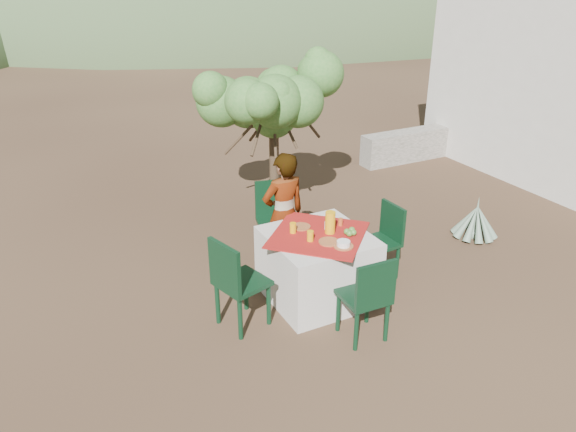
% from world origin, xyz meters
% --- Properties ---
extents(ground, '(160.00, 160.00, 0.00)m').
position_xyz_m(ground, '(0.00, 0.00, 0.00)').
color(ground, '#312116').
rests_on(ground, ground).
extents(table, '(1.30, 1.30, 0.76)m').
position_xyz_m(table, '(-0.52, 0.20, 0.38)').
color(table, silver).
rests_on(table, ground).
extents(chair_far, '(0.54, 0.54, 0.96)m').
position_xyz_m(chair_far, '(-0.51, 1.24, 0.53)').
color(chair_far, black).
rests_on(chair_far, ground).
extents(chair_near, '(0.44, 0.44, 0.91)m').
position_xyz_m(chair_near, '(-0.48, -0.69, 0.50)').
color(chair_near, black).
rests_on(chair_near, ground).
extents(chair_left, '(0.55, 0.55, 0.97)m').
position_xyz_m(chair_left, '(-1.51, 0.08, 0.54)').
color(chair_left, black).
rests_on(chair_left, ground).
extents(chair_right, '(0.42, 0.42, 0.87)m').
position_xyz_m(chair_right, '(0.40, 0.27, 0.48)').
color(chair_right, black).
rests_on(chair_right, ground).
extents(person, '(0.56, 0.38, 1.46)m').
position_xyz_m(person, '(-0.59, 0.87, 0.73)').
color(person, '#8C6651').
rests_on(person, ground).
extents(shrub_tree, '(1.72, 1.69, 2.03)m').
position_xyz_m(shrub_tree, '(0.00, 2.25, 1.60)').
color(shrub_tree, '#3F311F').
rests_on(shrub_tree, ground).
extents(agave, '(0.60, 0.60, 0.64)m').
position_xyz_m(agave, '(2.07, 0.50, 0.21)').
color(agave, slate).
rests_on(agave, ground).
extents(stone_wall, '(2.60, 0.35, 0.55)m').
position_xyz_m(stone_wall, '(3.60, 3.40, 0.28)').
color(stone_wall, gray).
rests_on(stone_wall, ground).
extents(hill_near_right, '(48.00, 48.00, 20.00)m').
position_xyz_m(hill_near_right, '(12.00, 36.00, 0.00)').
color(hill_near_right, '#324F2C').
rests_on(hill_near_right, ground).
extents(plate_far, '(0.20, 0.20, 0.01)m').
position_xyz_m(plate_far, '(-0.60, 0.42, 0.77)').
color(plate_far, brown).
rests_on(plate_far, table).
extents(plate_near, '(0.21, 0.21, 0.01)m').
position_xyz_m(plate_near, '(-0.51, -0.01, 0.77)').
color(plate_near, brown).
rests_on(plate_near, table).
extents(glass_far, '(0.07, 0.07, 0.11)m').
position_xyz_m(glass_far, '(-0.73, 0.35, 0.82)').
color(glass_far, '#E9A00E').
rests_on(glass_far, table).
extents(glass_near, '(0.07, 0.07, 0.11)m').
position_xyz_m(glass_near, '(-0.67, 0.11, 0.82)').
color(glass_near, '#E9A00E').
rests_on(glass_near, table).
extents(juice_pitcher, '(0.11, 0.11, 0.24)m').
position_xyz_m(juice_pitcher, '(-0.39, 0.17, 0.88)').
color(juice_pitcher, '#E9A00E').
rests_on(juice_pitcher, table).
extents(bowl_plate, '(0.20, 0.20, 0.01)m').
position_xyz_m(bowl_plate, '(-0.43, -0.16, 0.77)').
color(bowl_plate, brown).
rests_on(bowl_plate, table).
extents(white_bowl, '(0.14, 0.14, 0.05)m').
position_xyz_m(white_bowl, '(-0.43, -0.16, 0.80)').
color(white_bowl, white).
rests_on(white_bowl, bowl_plate).
extents(jar_left, '(0.05, 0.05, 0.08)m').
position_xyz_m(jar_left, '(-0.20, 0.27, 0.80)').
color(jar_left, '#BC4E21').
rests_on(jar_left, table).
extents(jar_right, '(0.06, 0.06, 0.10)m').
position_xyz_m(jar_right, '(-0.27, 0.38, 0.81)').
color(jar_right, '#BC4E21').
rests_on(jar_right, table).
extents(napkin_holder, '(0.08, 0.05, 0.09)m').
position_xyz_m(napkin_holder, '(-0.36, 0.26, 0.81)').
color(napkin_holder, white).
rests_on(napkin_holder, table).
extents(fruit_cluster, '(0.13, 0.12, 0.07)m').
position_xyz_m(fruit_cluster, '(-0.23, 0.03, 0.80)').
color(fruit_cluster, '#497E2D').
rests_on(fruit_cluster, table).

